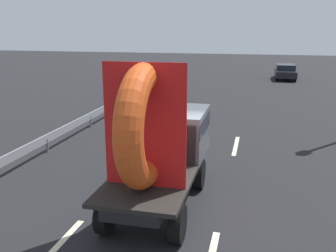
# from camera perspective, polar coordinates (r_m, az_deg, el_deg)

# --- Properties ---
(ground_plane) EXTENTS (120.00, 120.00, 0.00)m
(ground_plane) POSITION_cam_1_polar(r_m,az_deg,el_deg) (10.43, -0.40, -11.77)
(ground_plane) COLOR black
(flatbed_truck) EXTENTS (2.02, 5.09, 3.93)m
(flatbed_truck) POSITION_cam_1_polar(r_m,az_deg,el_deg) (9.92, -1.06, -1.92)
(flatbed_truck) COLOR black
(flatbed_truck) RESTS_ON ground_plane
(distant_sedan) EXTENTS (1.68, 3.91, 1.28)m
(distant_sedan) POSITION_cam_1_polar(r_m,az_deg,el_deg) (24.47, -0.16, 5.39)
(distant_sedan) COLOR black
(distant_sedan) RESTS_ON ground_plane
(guardrail) EXTENTS (0.10, 15.50, 0.71)m
(guardrail) POSITION_cam_1_polar(r_m,az_deg,el_deg) (16.65, -14.47, -0.08)
(guardrail) COLOR gray
(guardrail) RESTS_ON ground_plane
(lane_dash_left_near) EXTENTS (0.16, 2.10, 0.01)m
(lane_dash_left_near) POSITION_cam_1_polar(r_m,az_deg,el_deg) (9.07, -16.05, -16.73)
(lane_dash_left_near) COLOR beige
(lane_dash_left_near) RESTS_ON ground_plane
(lane_dash_left_far) EXTENTS (0.16, 2.78, 0.01)m
(lane_dash_left_far) POSITION_cam_1_polar(r_m,az_deg,el_deg) (16.50, -1.28, -1.64)
(lane_dash_left_far) COLOR beige
(lane_dash_left_far) RESTS_ON ground_plane
(lane_dash_right_far) EXTENTS (0.16, 2.56, 0.01)m
(lane_dash_right_far) POSITION_cam_1_polar(r_m,az_deg,el_deg) (15.52, 10.21, -2.94)
(lane_dash_right_far) COLOR beige
(lane_dash_right_far) RESTS_ON ground_plane
(oncoming_car) EXTENTS (1.79, 4.18, 1.36)m
(oncoming_car) POSITION_cam_1_polar(r_m,az_deg,el_deg) (36.48, 17.32, 7.89)
(oncoming_car) COLOR black
(oncoming_car) RESTS_ON ground_plane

